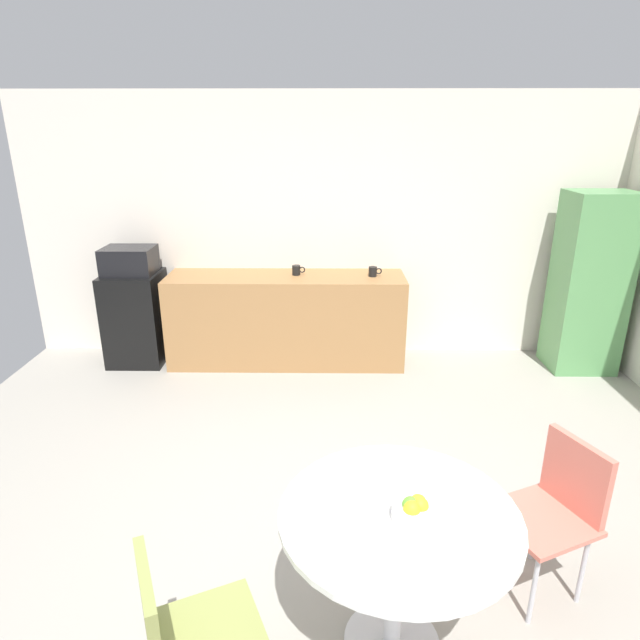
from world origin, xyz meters
name	(u,v)px	position (x,y,z in m)	size (l,w,h in m)	color
ground_plane	(318,552)	(0.00, 0.00, 0.00)	(6.00, 6.00, 0.00)	#9E998E
wall_back	(322,229)	(0.00, 3.00, 1.30)	(6.00, 0.10, 2.60)	silver
counter_block	(286,319)	(-0.35, 2.65, 0.45)	(2.32, 0.60, 0.90)	#9E7042
mini_fridge	(136,318)	(-1.86, 2.65, 0.46)	(0.54, 0.54, 0.92)	black
microwave	(129,261)	(-1.86, 2.65, 1.05)	(0.48, 0.38, 0.26)	black
locker_cabinet	(589,283)	(2.55, 2.55, 0.86)	(0.60, 0.50, 1.72)	#599959
round_table	(398,542)	(0.35, -0.58, 0.59)	(1.01, 1.01, 0.75)	silver
chair_coral	(558,500)	(1.20, -0.20, 0.52)	(0.55, 0.55, 0.83)	silver
chair_olive	(179,631)	(-0.49, -0.96, 0.52)	(0.56, 0.56, 0.83)	silver
fruit_bowl	(416,511)	(0.41, -0.63, 0.79)	(0.21, 0.21, 0.11)	silver
mug_white	(297,270)	(-0.25, 2.69, 0.95)	(0.13, 0.08, 0.09)	black
mug_green	(373,272)	(0.50, 2.64, 0.95)	(0.13, 0.08, 0.09)	black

